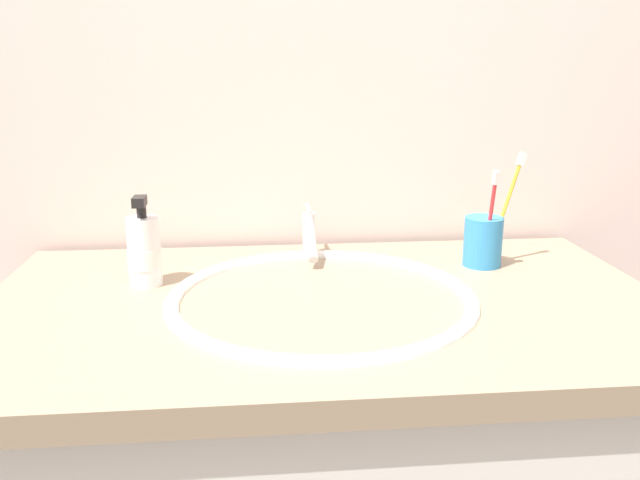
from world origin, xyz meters
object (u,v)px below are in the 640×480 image
Objects in this scene: toothbrush_cup at (483,241)px; toothbrush_yellow at (508,201)px; toothbrush_red at (491,212)px; faucet at (310,235)px; soap_dispenser at (144,251)px.

toothbrush_cup is 0.09m from toothbrush_yellow.
toothbrush_red is at bearing -139.54° from toothbrush_yellow.
soap_dispenser reaches higher than faucet.
toothbrush_cup is 0.07m from toothbrush_red.
toothbrush_red is at bearing 2.50° from soap_dispenser.
soap_dispenser is (-0.29, -0.13, 0.01)m from faucet.
toothbrush_cup is (0.31, -0.08, 0.00)m from faucet.
soap_dispenser is (-0.60, -0.05, 0.01)m from toothbrush_cup.
soap_dispenser is at bearing -177.50° from toothbrush_red.
soap_dispenser is (-0.61, -0.03, -0.05)m from toothbrush_red.
toothbrush_cup is 0.59× the size of soap_dispenser.
toothbrush_yellow is at bearing -10.82° from faucet.
faucet is 0.83× the size of toothbrush_red.
toothbrush_red reaches higher than soap_dispenser.
toothbrush_cup is at bearing 96.10° from toothbrush_red.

